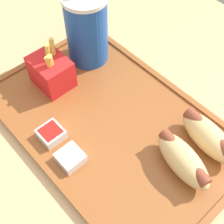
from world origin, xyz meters
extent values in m
cube|color=tan|center=(0.00, 0.00, 0.39)|extent=(1.27, 0.93, 0.77)
cube|color=brown|center=(-0.05, 0.00, 0.78)|extent=(0.47, 0.30, 0.01)
cube|color=brown|center=(-0.05, -0.15, 0.79)|extent=(0.47, 0.01, 0.00)
cube|color=brown|center=(-0.05, 0.14, 0.79)|extent=(0.47, 0.01, 0.00)
cube|color=brown|center=(-0.28, 0.00, 0.79)|extent=(0.01, 0.30, 0.00)
cube|color=brown|center=(0.18, 0.00, 0.79)|extent=(0.01, 0.30, 0.00)
cylinder|color=#194CA5|center=(-0.21, 0.08, 0.85)|extent=(0.08, 0.08, 0.14)
ellipsoid|color=#DBB270|center=(0.10, 0.09, 0.81)|extent=(0.12, 0.06, 0.05)
cylinder|color=brown|center=(0.10, 0.09, 0.82)|extent=(0.11, 0.04, 0.02)
ellipsoid|color=#DBB270|center=(0.10, 0.02, 0.81)|extent=(0.12, 0.07, 0.05)
cylinder|color=brown|center=(0.10, 0.02, 0.82)|extent=(0.11, 0.04, 0.02)
cube|color=red|center=(-0.20, -0.03, 0.82)|extent=(0.08, 0.06, 0.06)
cylinder|color=#E5C14C|center=(-0.19, -0.03, 0.84)|extent=(0.02, 0.01, 0.07)
cylinder|color=#E5C14C|center=(-0.19, -0.03, 0.84)|extent=(0.01, 0.01, 0.06)
cylinder|color=#E5C14C|center=(-0.21, -0.01, 0.84)|extent=(0.02, 0.02, 0.07)
cylinder|color=#E5C14C|center=(-0.20, -0.02, 0.85)|extent=(0.01, 0.01, 0.07)
cylinder|color=#E5C14C|center=(-0.19, -0.03, 0.84)|extent=(0.01, 0.02, 0.06)
cube|color=silver|center=(-0.03, -0.11, 0.79)|extent=(0.04, 0.04, 0.02)
cube|color=white|center=(-0.03, -0.11, 0.80)|extent=(0.03, 0.03, 0.00)
cube|color=silver|center=(-0.09, -0.10, 0.79)|extent=(0.04, 0.04, 0.02)
cube|color=#B21914|center=(-0.09, -0.10, 0.80)|extent=(0.03, 0.03, 0.00)
camera|label=1|loc=(0.19, -0.22, 1.26)|focal=50.00mm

